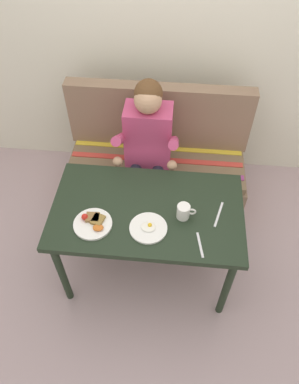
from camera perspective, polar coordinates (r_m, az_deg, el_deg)
ground_plane at (r=2.88m, az=-0.29°, el=-11.69°), size 8.00×8.00×0.00m
back_wall at (r=2.93m, az=2.32°, el=24.71°), size 4.40×0.10×2.60m
table at (r=2.33m, az=-0.36°, el=-3.94°), size 1.20×0.70×0.73m
couch at (r=3.07m, az=1.11°, el=3.90°), size 1.44×0.56×1.00m
person at (r=2.67m, az=-0.33°, el=7.53°), size 0.45×0.61×1.21m
plate_breakfast at (r=2.21m, az=-8.83°, el=-4.80°), size 0.23×0.23×0.05m
plate_eggs at (r=2.17m, az=-0.19°, el=-5.64°), size 0.23×0.23×0.04m
coffee_mug at (r=2.20m, az=5.38°, el=-3.03°), size 0.12×0.08×0.10m
fork at (r=2.13m, az=7.92°, el=-8.21°), size 0.05×0.17×0.00m
knife at (r=2.28m, az=10.79°, el=-3.42°), size 0.07×0.20×0.00m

